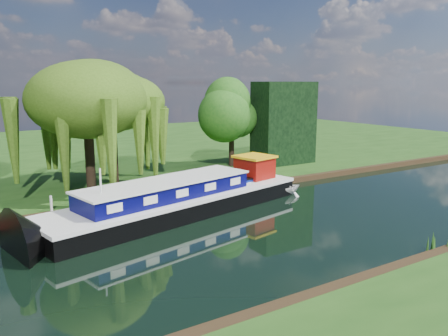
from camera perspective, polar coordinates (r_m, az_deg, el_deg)
ground at (r=22.95m, az=-7.57°, el=-10.33°), size 120.00×120.00×0.00m
far_bank at (r=54.88m, az=-22.25°, el=1.74°), size 120.00×52.00×0.45m
dutch_barge at (r=28.37m, az=-5.48°, el=-4.03°), size 18.98×8.18×3.91m
narrowboat at (r=30.52m, az=-1.82°, el=-3.61°), size 11.73×2.61×1.70m
white_cruiser at (r=33.57m, az=8.19°, el=-3.43°), size 2.61×2.28×1.34m
willow_left at (r=33.23m, az=-17.51°, el=8.33°), size 7.58×7.58×9.08m
willow_right at (r=34.46m, az=-14.54°, el=7.26°), size 6.53×6.53×7.96m
tree_far_right at (r=41.64m, az=1.00°, el=7.06°), size 4.41×4.41×7.22m
conifer_hedge at (r=43.62m, az=7.80°, el=5.85°), size 6.00×3.00×8.00m
lamppost at (r=31.98m, az=-14.57°, el=0.05°), size 0.36×0.36×2.56m
mooring_posts at (r=30.05m, az=-15.06°, el=-3.55°), size 19.16×0.16×1.00m
reeds_near at (r=21.04m, az=19.38°, el=-11.30°), size 33.70×1.50×1.10m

